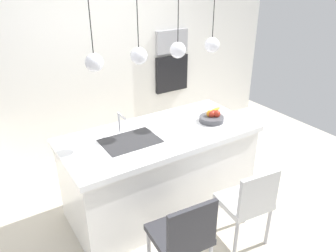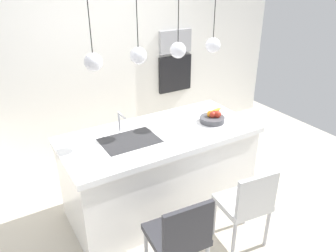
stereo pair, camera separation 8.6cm
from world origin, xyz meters
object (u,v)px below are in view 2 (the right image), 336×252
(chair_near, at_px, (180,235))
(chair_middle, at_px, (247,203))
(oven, at_px, (175,74))
(microwave, at_px, (175,41))
(fruit_bowl, at_px, (213,117))

(chair_near, relative_size, chair_middle, 1.00)
(oven, relative_size, chair_middle, 0.64)
(microwave, height_order, chair_middle, microwave)
(microwave, xyz_separation_m, chair_middle, (-0.78, -2.52, -0.98))
(oven, xyz_separation_m, chair_middle, (-0.78, -2.52, -0.48))
(oven, distance_m, chair_near, 2.99)
(chair_near, bearing_deg, chair_middle, 0.55)
(chair_middle, bearing_deg, microwave, 72.78)
(oven, distance_m, chair_middle, 2.68)
(microwave, bearing_deg, oven, 0.00)
(oven, height_order, chair_middle, oven)
(chair_near, height_order, chair_middle, chair_middle)
(chair_near, bearing_deg, fruit_bowl, 41.37)
(fruit_bowl, height_order, chair_near, fruit_bowl)
(oven, bearing_deg, chair_middle, -107.22)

